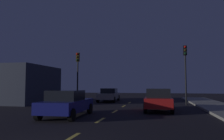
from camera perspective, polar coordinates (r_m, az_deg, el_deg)
The scene contains 12 objects.
ground_plane at distance 11.68m, azimuth -2.34°, elevation -12.79°, with size 80.00×80.00×0.00m, color black.
lane_stripe_second at distance 7.57m, azimuth -11.06°, elevation -17.42°, with size 0.16×1.60×0.01m, color #EACC4C.
lane_stripe_third at distance 11.11m, azimuth -3.13°, elevation -13.21°, with size 0.16×1.60×0.01m, color #EACC4C.
lane_stripe_fourth at distance 14.78m, azimuth 0.81°, elevation -10.97°, with size 0.16×1.60×0.01m, color #EACC4C.
lane_stripe_fifth at distance 18.50m, azimuth 3.15°, elevation -9.59°, with size 0.16×1.60×0.01m, color #EACC4C.
lane_stripe_sixth at distance 22.24m, azimuth 4.69°, elevation -8.67°, with size 0.16×1.60×0.01m, color #EACC4C.
traffic_signal_left at distance 21.91m, azimuth -9.16°, elevation 0.60°, with size 0.32×0.38×5.09m.
traffic_signal_right at distance 20.59m, azimuth 18.97°, elevation 1.67°, with size 0.32×0.38×5.42m.
car_stopped_ahead at distance 15.29m, azimuth 12.27°, elevation -7.74°, with size 1.84×4.18×1.55m.
car_adjacent_lane at distance 12.49m, azimuth -11.97°, elevation -8.66°, with size 2.09×4.29×1.48m.
car_oncoming_far at distance 23.73m, azimuth -0.83°, elevation -6.62°, with size 2.09×4.58×1.45m.
storefront_left at distance 23.79m, azimuth -23.35°, elevation -3.58°, with size 5.82×6.74×3.72m, color #333847.
Camera 1 is at (2.87, -4.19, 1.75)m, focal length 34.28 mm.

